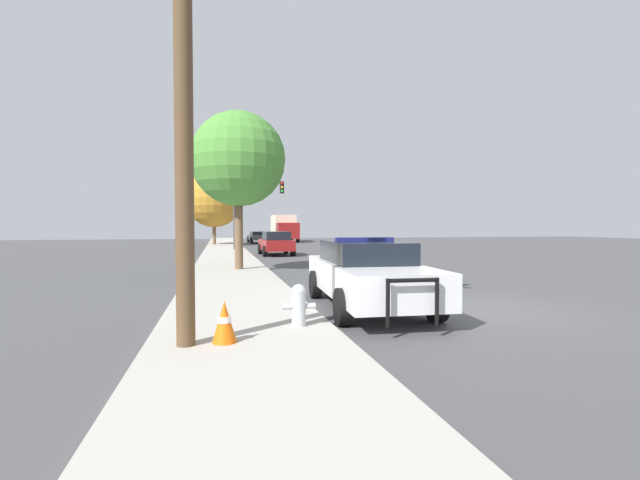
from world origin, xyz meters
The scene contains 12 objects.
ground_plane centered at (0.00, 0.00, 0.00)m, with size 110.00×110.00×0.00m, color #474749.
sidewalk_left centered at (-5.10, 0.00, 0.07)m, with size 3.00×110.00×0.13m.
police_car centered at (-2.30, 0.79, 0.80)m, with size 2.30×5.25×1.59m.
fire_hydrant centered at (-4.20, -1.12, 0.51)m, with size 0.58×0.25×0.72m.
utility_pole centered at (-6.00, -1.92, 4.52)m, with size 1.40×0.26×8.57m.
traffic_light centered at (-2.95, 23.95, 3.83)m, with size 3.79×0.35×5.24m.
car_background_distant centered at (-1.39, 38.45, 0.70)m, with size 2.24×4.50×1.25m.
car_background_midblock centered at (-2.03, 18.62, 0.78)m, with size 2.04×4.03×1.50m.
box_truck centered at (1.86, 41.23, 1.66)m, with size 2.61×7.09×3.12m.
tree_sidewalk_far centered at (-5.97, 33.11, 4.36)m, with size 5.28×5.28×6.88m.
tree_sidewalk_near centered at (-4.76, 8.99, 4.48)m, with size 3.74×3.74×6.23m.
traffic_cone centered at (-5.46, -1.90, 0.44)m, with size 0.36×0.36×0.62m.
Camera 1 is at (-5.52, -8.30, 1.85)m, focal length 24.00 mm.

